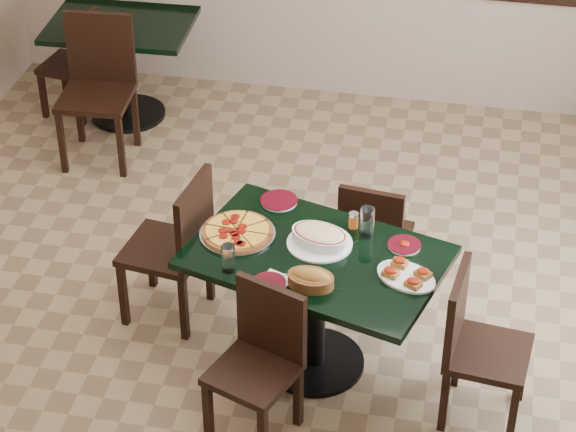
% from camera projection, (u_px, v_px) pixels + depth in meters
% --- Properties ---
extents(floor, '(5.50, 5.50, 0.00)m').
position_uv_depth(floor, '(263.00, 322.00, 6.41)').
color(floor, olive).
rests_on(floor, ground).
extents(room_shell, '(5.50, 5.50, 5.50)m').
position_uv_depth(room_shell, '(481.00, 21.00, 6.95)').
color(room_shell, white).
rests_on(room_shell, floor).
extents(main_table, '(1.44, 1.13, 0.75)m').
position_uv_depth(main_table, '(316.00, 282.00, 5.80)').
color(main_table, black).
rests_on(main_table, floor).
extents(back_table, '(1.03, 0.76, 0.75)m').
position_uv_depth(back_table, '(123.00, 52.00, 8.03)').
color(back_table, black).
rests_on(back_table, floor).
extents(chair_far, '(0.41, 0.41, 0.79)m').
position_uv_depth(chair_far, '(374.00, 235.00, 6.36)').
color(chair_far, black).
rests_on(chair_far, floor).
extents(chair_near, '(0.50, 0.50, 0.83)m').
position_uv_depth(chair_near, '(261.00, 355.00, 5.50)').
color(chair_near, black).
rests_on(chair_near, floor).
extents(chair_right, '(0.45, 0.45, 0.86)m').
position_uv_depth(chair_right, '(474.00, 340.00, 5.56)').
color(chair_right, black).
rests_on(chair_right, floor).
extents(chair_left, '(0.49, 0.49, 0.92)m').
position_uv_depth(chair_left, '(178.00, 242.00, 6.17)').
color(chair_left, black).
rests_on(chair_left, floor).
extents(back_chair_near, '(0.50, 0.50, 1.00)m').
position_uv_depth(back_chair_near, '(98.00, 79.00, 7.59)').
color(back_chair_near, black).
rests_on(back_chair_near, floor).
extents(back_chair_left, '(0.43, 0.43, 0.79)m').
position_uv_depth(back_chair_left, '(77.00, 60.00, 8.11)').
color(back_chair_left, black).
rests_on(back_chair_left, floor).
extents(pepperoni_pizza, '(0.40, 0.40, 0.04)m').
position_uv_depth(pepperoni_pizza, '(237.00, 232.00, 5.82)').
color(pepperoni_pizza, '#B9B8BF').
rests_on(pepperoni_pizza, main_table).
extents(lasagna_casserole, '(0.35, 0.34, 0.09)m').
position_uv_depth(lasagna_casserole, '(320.00, 237.00, 5.73)').
color(lasagna_casserole, white).
rests_on(lasagna_casserole, main_table).
extents(bread_basket, '(0.25, 0.18, 0.10)m').
position_uv_depth(bread_basket, '(311.00, 279.00, 5.46)').
color(bread_basket, brown).
rests_on(bread_basket, main_table).
extents(bruschetta_platter, '(0.39, 0.35, 0.05)m').
position_uv_depth(bruschetta_platter, '(406.00, 274.00, 5.52)').
color(bruschetta_platter, white).
rests_on(bruschetta_platter, main_table).
extents(side_plate_near, '(0.17, 0.17, 0.02)m').
position_uv_depth(side_plate_near, '(269.00, 283.00, 5.49)').
color(side_plate_near, white).
rests_on(side_plate_near, main_table).
extents(side_plate_far_r, '(0.17, 0.17, 0.03)m').
position_uv_depth(side_plate_far_r, '(404.00, 245.00, 5.74)').
color(side_plate_far_r, white).
rests_on(side_plate_far_r, main_table).
extents(side_plate_far_l, '(0.20, 0.20, 0.02)m').
position_uv_depth(side_plate_far_l, '(279.00, 201.00, 6.07)').
color(side_plate_far_l, white).
rests_on(side_plate_far_l, main_table).
extents(napkin_setting, '(0.19, 0.19, 0.01)m').
position_uv_depth(napkin_setting, '(275.00, 281.00, 5.51)').
color(napkin_setting, white).
rests_on(napkin_setting, main_table).
extents(water_glass_a, '(0.08, 0.08, 0.16)m').
position_uv_depth(water_glass_a, '(367.00, 222.00, 5.78)').
color(water_glass_a, silver).
rests_on(water_glass_a, main_table).
extents(water_glass_b, '(0.07, 0.07, 0.15)m').
position_uv_depth(water_glass_b, '(228.00, 258.00, 5.54)').
color(water_glass_b, silver).
rests_on(water_glass_b, main_table).
extents(pepper_shaker, '(0.05, 0.05, 0.09)m').
position_uv_depth(pepper_shaker, '(354.00, 220.00, 5.86)').
color(pepper_shaker, '#C15014').
rests_on(pepper_shaker, main_table).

